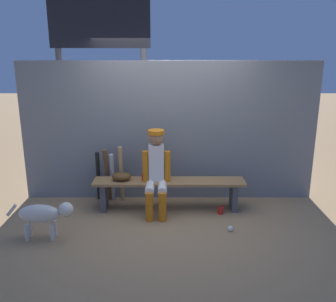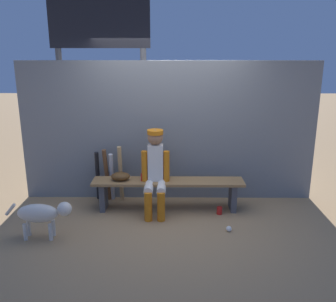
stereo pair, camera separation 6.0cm
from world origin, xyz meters
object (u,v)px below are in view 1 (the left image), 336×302
(bat_aluminum_silver, at_px, (111,177))
(baseball_glove, at_px, (121,177))
(bat_wood_dark, at_px, (107,175))
(cup_on_bench, at_px, (143,177))
(player_seated, at_px, (155,170))
(dog, at_px, (43,214))
(bat_wood_tan, at_px, (120,174))
(bat_aluminum_black, at_px, (97,176))
(dugout_bench, at_px, (168,187))
(cup_on_ground, at_px, (219,210))
(scoreboard, at_px, (103,43))
(baseball, at_px, (229,228))

(bat_aluminum_silver, bearing_deg, baseball_glove, -59.35)
(baseball_glove, relative_size, bat_wood_dark, 0.32)
(bat_aluminum_silver, xyz_separation_m, cup_on_bench, (0.52, -0.32, 0.12))
(player_seated, xyz_separation_m, dog, (-1.39, -0.77, -0.33))
(bat_aluminum_silver, bearing_deg, bat_wood_tan, 0.58)
(bat_aluminum_black, bearing_deg, player_seated, -25.20)
(dugout_bench, distance_m, bat_aluminum_black, 1.15)
(bat_aluminum_silver, relative_size, bat_aluminum_black, 0.98)
(dugout_bench, relative_size, player_seated, 1.82)
(player_seated, bearing_deg, bat_wood_dark, 152.34)
(cup_on_ground, height_order, dog, dog)
(bat_aluminum_black, xyz_separation_m, cup_on_ground, (1.86, -0.49, -0.35))
(cup_on_ground, bearing_deg, bat_aluminum_silver, 163.85)
(bat_aluminum_silver, distance_m, cup_on_ground, 1.74)
(player_seated, bearing_deg, bat_aluminum_silver, 149.21)
(bat_aluminum_silver, distance_m, scoreboard, 2.17)
(cup_on_ground, height_order, scoreboard, scoreboard)
(bat_aluminum_silver, bearing_deg, dog, -120.11)
(baseball_glove, xyz_separation_m, baseball, (1.51, -0.69, -0.48))
(bat_aluminum_silver, relative_size, dog, 0.95)
(bat_aluminum_black, distance_m, scoreboard, 2.15)
(dugout_bench, height_order, cup_on_bench, cup_on_bench)
(bat_wood_tan, bearing_deg, bat_aluminum_black, 177.50)
(player_seated, distance_m, cup_on_ground, 1.12)
(dugout_bench, distance_m, cup_on_bench, 0.39)
(baseball, bearing_deg, dugout_bench, 139.64)
(baseball_glove, distance_m, cup_on_ground, 1.53)
(bat_wood_tan, relative_size, cup_on_bench, 8.23)
(player_seated, xyz_separation_m, bat_wood_dark, (-0.77, 0.41, -0.23))
(player_seated, height_order, bat_wood_tan, player_seated)
(player_seated, distance_m, bat_wood_dark, 0.90)
(baseball, bearing_deg, cup_on_ground, 96.47)
(dugout_bench, distance_m, bat_wood_tan, 0.81)
(dugout_bench, distance_m, cup_on_ground, 0.83)
(baseball_glove, bearing_deg, baseball, -24.56)
(baseball, relative_size, cup_on_bench, 0.67)
(bat_wood_dark, height_order, baseball, bat_wood_dark)
(player_seated, relative_size, bat_wood_dark, 1.40)
(dog, bearing_deg, scoreboard, 75.35)
(scoreboard, distance_m, dog, 2.92)
(bat_wood_tan, distance_m, cup_on_bench, 0.50)
(cup_on_ground, relative_size, dog, 0.13)
(bat_aluminum_silver, distance_m, bat_aluminum_black, 0.22)
(baseball_glove, xyz_separation_m, bat_wood_dark, (-0.26, 0.30, -0.09))
(baseball_glove, bearing_deg, scoreboard, 108.05)
(dugout_bench, distance_m, bat_wood_dark, 1.00)
(player_seated, height_order, cup_on_bench, player_seated)
(bat_aluminum_silver, xyz_separation_m, baseball, (1.69, -1.00, -0.36))
(player_seated, distance_m, bat_aluminum_silver, 0.86)
(bat_wood_tan, bearing_deg, dog, -124.88)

